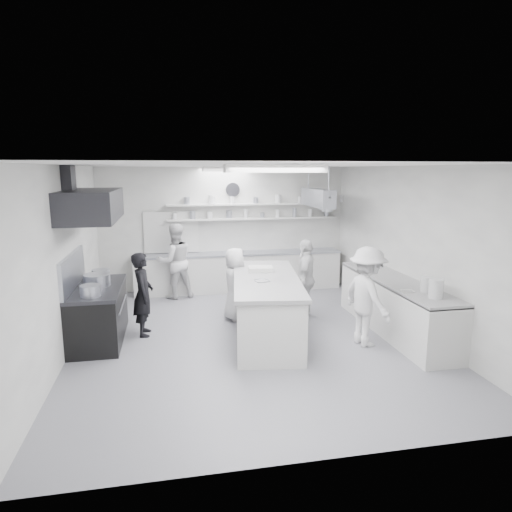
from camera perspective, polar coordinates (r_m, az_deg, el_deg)
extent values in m
cube|color=#9292A0|center=(8.07, -0.72, -10.40)|extent=(6.00, 7.00, 0.02)
cube|color=white|center=(7.52, -0.78, 11.58)|extent=(6.00, 7.00, 0.02)
cube|color=silver|center=(11.07, -4.00, 3.50)|extent=(6.00, 0.04, 3.00)
cube|color=silver|center=(4.36, 7.61, -8.24)|extent=(6.00, 0.04, 3.00)
cube|color=silver|center=(7.71, -23.25, -0.62)|extent=(0.04, 7.00, 3.00)
cube|color=silver|center=(8.70, 19.10, 0.89)|extent=(0.04, 7.00, 3.00)
cube|color=black|center=(8.28, -19.40, -7.12)|extent=(0.80, 1.80, 0.90)
cube|color=#28282D|center=(7.92, -20.27, 6.09)|extent=(0.85, 2.00, 0.50)
cube|color=silver|center=(11.00, -2.18, -2.03)|extent=(5.00, 0.60, 0.92)
cube|color=silver|center=(11.02, -0.31, 4.81)|extent=(4.20, 0.26, 0.04)
cube|color=silver|center=(10.99, -0.31, 6.62)|extent=(4.20, 0.26, 0.04)
cube|color=black|center=(10.98, -10.74, 3.01)|extent=(1.30, 0.04, 1.00)
cylinder|color=white|center=(10.98, -2.99, 8.43)|extent=(0.32, 0.05, 0.32)
cube|color=silver|center=(8.59, 17.30, -6.19)|extent=(0.74, 3.30, 0.94)
cube|color=#AAADBA|center=(10.37, 7.84, 7.37)|extent=(0.30, 1.60, 0.40)
cube|color=silver|center=(5.76, 2.49, 11.07)|extent=(1.30, 0.25, 0.10)
cube|color=silver|center=(9.29, -2.80, 11.01)|extent=(1.30, 0.25, 0.10)
cube|color=silver|center=(7.98, 1.29, -6.66)|extent=(1.44, 2.92, 1.03)
cylinder|color=#AAADBA|center=(8.19, -19.59, -3.05)|extent=(0.45, 0.45, 0.25)
imported|color=black|center=(8.22, -14.21, -4.74)|extent=(0.36, 0.55, 1.50)
imported|color=silver|center=(10.43, -10.27, -0.65)|extent=(0.98, 0.85, 1.73)
imported|color=silver|center=(8.82, -2.72, -3.58)|extent=(0.54, 0.75, 1.43)
imported|color=silver|center=(9.00, 6.36, -2.85)|extent=(0.75, 1.00, 1.58)
imported|color=silver|center=(7.73, 13.97, -5.04)|extent=(0.83, 1.19, 1.68)
imported|color=#AAADBA|center=(7.56, 0.78, -3.34)|extent=(0.31, 0.31, 0.06)
imported|color=silver|center=(8.21, 1.17, -2.17)|extent=(0.23, 0.23, 0.07)
imported|color=silver|center=(7.71, 18.73, -4.38)|extent=(0.25, 0.25, 0.05)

